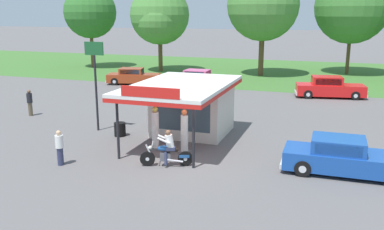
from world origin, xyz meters
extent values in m
plane|color=#5B5959|center=(0.00, 0.00, 0.00)|extent=(300.00, 300.00, 0.00)
cube|color=#3D6B2D|center=(0.00, 30.00, 0.00)|extent=(120.00, 24.00, 0.01)
cube|color=beige|center=(-1.06, 4.45, 1.40)|extent=(3.70, 3.45, 2.79)
cube|color=#384C56|center=(-1.06, 2.74, 1.45)|extent=(2.96, 0.05, 1.79)
cube|color=silver|center=(-1.06, 2.71, 2.87)|extent=(4.40, 7.42, 0.16)
cube|color=red|center=(-1.06, 2.71, 2.69)|extent=(4.40, 7.42, 0.18)
cube|color=red|center=(-1.06, -0.97, 3.17)|extent=(2.59, 0.08, 0.44)
cylinder|color=black|center=(0.69, -0.60, 1.40)|extent=(0.12, 0.12, 2.79)
cylinder|color=black|center=(-2.81, -0.60, 1.40)|extent=(0.12, 0.12, 2.79)
cube|color=slate|center=(-1.78, 1.12, 0.05)|extent=(0.44, 0.44, 0.10)
cylinder|color=silver|center=(-1.78, 1.12, 0.96)|extent=(0.34, 0.34, 1.73)
cube|color=white|center=(-1.78, 0.94, 1.05)|extent=(0.22, 0.02, 0.28)
sphere|color=#EACC4C|center=(-1.78, 1.12, 1.97)|extent=(0.26, 0.26, 0.26)
cube|color=slate|center=(-0.33, 1.12, 0.05)|extent=(0.44, 0.44, 0.10)
cylinder|color=silver|center=(-0.33, 1.12, 0.94)|extent=(0.34, 0.34, 1.69)
cube|color=white|center=(-0.33, 0.94, 1.03)|extent=(0.22, 0.02, 0.28)
sphere|color=orange|center=(-0.33, 1.12, 1.93)|extent=(0.26, 0.26, 0.26)
cylinder|color=black|center=(-1.22, -1.02, 0.32)|extent=(0.64, 0.31, 0.64)
cylinder|color=silver|center=(-1.22, -1.02, 0.32)|extent=(0.19, 0.17, 0.16)
cylinder|color=black|center=(0.29, -0.48, 0.32)|extent=(0.64, 0.31, 0.64)
cylinder|color=silver|center=(0.29, -0.48, 0.32)|extent=(0.19, 0.17, 0.16)
ellipsoid|color=#1E4C8C|center=(-0.56, -0.79, 0.78)|extent=(0.61, 0.41, 0.24)
cube|color=#59595E|center=(-0.51, -0.77, 0.42)|extent=(0.50, 0.37, 0.36)
cube|color=black|center=(-0.23, -0.67, 0.72)|extent=(0.54, 0.41, 0.10)
cylinder|color=silver|center=(-1.12, -0.99, 0.60)|extent=(0.37, 0.19, 0.71)
cylinder|color=silver|center=(-1.01, -0.95, 0.98)|extent=(0.27, 0.67, 0.04)
sphere|color=silver|center=(-1.10, -0.98, 0.82)|extent=(0.16, 0.16, 0.16)
cube|color=#1E4C8C|center=(0.25, -0.50, 0.44)|extent=(0.47, 0.32, 0.12)
cylinder|color=silver|center=(-0.08, -0.77, 0.28)|extent=(0.69, 0.31, 0.18)
cube|color=#2D3351|center=(-0.29, -0.69, 0.78)|extent=(0.49, 0.45, 0.14)
cylinder|color=#2D3351|center=(-0.43, -0.91, 0.38)|extent=(0.19, 0.26, 0.56)
cylinder|color=#2D3351|center=(-0.53, -0.61, 0.38)|extent=(0.19, 0.26, 0.56)
cylinder|color=white|center=(-0.33, -0.71, 1.09)|extent=(0.49, 0.44, 0.60)
sphere|color=brown|center=(-0.39, -0.73, 1.47)|extent=(0.22, 0.22, 0.22)
cylinder|color=white|center=(-0.49, -0.97, 1.18)|extent=(0.54, 0.27, 0.31)
cylinder|color=white|center=(-0.62, -0.60, 1.18)|extent=(0.54, 0.27, 0.31)
cube|color=#19479E|center=(6.82, 0.76, 0.55)|extent=(5.13, 1.84, 0.74)
cube|color=#19479E|center=(6.35, 0.75, 1.20)|extent=(2.08, 1.60, 0.56)
cube|color=#283847|center=(7.36, 0.76, 1.20)|extent=(0.05, 1.40, 0.45)
cube|color=#283847|center=(6.35, 1.53, 1.20)|extent=(1.75, 0.05, 0.42)
cube|color=#283847|center=(6.36, -0.02, 1.20)|extent=(1.75, 0.05, 0.42)
cube|color=silver|center=(4.23, 0.73, 0.30)|extent=(0.14, 1.71, 0.18)
cylinder|color=black|center=(5.07, 1.58, 0.33)|extent=(0.66, 0.21, 0.66)
cylinder|color=silver|center=(5.07, 1.58, 0.33)|extent=(0.30, 0.22, 0.30)
cylinder|color=black|center=(5.09, -0.10, 0.33)|extent=(0.66, 0.21, 0.66)
cylinder|color=silver|center=(5.09, -0.10, 0.33)|extent=(0.30, 0.22, 0.30)
cube|color=#E55993|center=(-4.99, 18.20, 0.59)|extent=(4.99, 1.83, 0.81)
cube|color=#E55993|center=(-5.37, 18.20, 1.24)|extent=(2.07, 1.59, 0.50)
cube|color=#283847|center=(-4.36, 18.19, 1.24)|extent=(0.05, 1.40, 0.40)
cube|color=#283847|center=(-5.36, 18.97, 1.24)|extent=(1.75, 0.04, 0.38)
cube|color=#283847|center=(-5.38, 17.43, 1.24)|extent=(1.75, 0.04, 0.38)
cube|color=silver|center=(-2.48, 18.18, 0.30)|extent=(0.13, 1.70, 0.18)
cube|color=silver|center=(-7.51, 18.22, 0.30)|extent=(0.13, 1.70, 0.18)
sphere|color=white|center=(-2.46, 18.75, 0.63)|extent=(0.18, 0.18, 0.18)
sphere|color=white|center=(-2.47, 17.60, 0.63)|extent=(0.18, 0.18, 0.18)
cylinder|color=black|center=(-3.30, 19.02, 0.33)|extent=(0.66, 0.21, 0.66)
cylinder|color=silver|center=(-3.30, 19.02, 0.33)|extent=(0.30, 0.22, 0.30)
cylinder|color=black|center=(-3.31, 17.35, 0.33)|extent=(0.66, 0.21, 0.66)
cylinder|color=silver|center=(-3.31, 17.35, 0.33)|extent=(0.30, 0.22, 0.30)
cylinder|color=black|center=(-6.68, 19.05, 0.33)|extent=(0.66, 0.21, 0.66)
cylinder|color=silver|center=(-6.68, 19.05, 0.33)|extent=(0.30, 0.22, 0.30)
cylinder|color=black|center=(-6.69, 17.38, 0.33)|extent=(0.66, 0.21, 0.66)
cylinder|color=silver|center=(-6.69, 17.38, 0.33)|extent=(0.30, 0.22, 0.30)
cube|color=#993819|center=(-11.29, 17.81, 0.55)|extent=(5.00, 2.88, 0.75)
cube|color=#993819|center=(-11.50, 17.75, 1.19)|extent=(2.36, 2.01, 0.52)
cube|color=#283847|center=(-10.54, 18.00, 1.19)|extent=(0.38, 1.33, 0.42)
cube|color=#283847|center=(-11.69, 18.48, 1.19)|extent=(1.68, 0.47, 0.40)
cube|color=#283847|center=(-11.31, 17.02, 1.19)|extent=(1.68, 0.47, 0.40)
cube|color=silver|center=(-8.98, 18.41, 0.30)|extent=(0.54, 1.64, 0.18)
cube|color=silver|center=(-13.59, 17.20, 0.30)|extent=(0.54, 1.64, 0.18)
sphere|color=white|center=(-9.11, 18.95, 0.59)|extent=(0.18, 0.18, 0.18)
sphere|color=white|center=(-8.83, 17.87, 0.59)|extent=(0.18, 0.18, 0.18)
cylinder|color=black|center=(-9.94, 19.00, 0.33)|extent=(0.69, 0.36, 0.66)
cylinder|color=silver|center=(-9.94, 19.00, 0.33)|extent=(0.34, 0.29, 0.30)
cylinder|color=black|center=(-9.53, 17.42, 0.33)|extent=(0.69, 0.36, 0.66)
cylinder|color=silver|center=(-9.53, 17.42, 0.33)|extent=(0.34, 0.29, 0.30)
cylinder|color=black|center=(-13.04, 18.19, 0.33)|extent=(0.69, 0.36, 0.66)
cylinder|color=silver|center=(-13.04, 18.19, 0.33)|extent=(0.34, 0.29, 0.30)
cylinder|color=black|center=(-12.63, 16.61, 0.33)|extent=(0.69, 0.36, 0.66)
cylinder|color=silver|center=(-12.63, 16.61, 0.33)|extent=(0.34, 0.29, 0.30)
cube|color=red|center=(5.73, 17.09, 0.59)|extent=(5.27, 2.65, 0.81)
cube|color=red|center=(5.45, 17.04, 1.30)|extent=(2.44, 1.93, 0.62)
cube|color=#283847|center=(6.51, 17.23, 1.30)|extent=(0.29, 1.37, 0.49)
cube|color=#283847|center=(5.32, 17.80, 1.30)|extent=(1.84, 0.36, 0.47)
cube|color=#283847|center=(5.59, 16.28, 1.30)|extent=(1.84, 0.36, 0.47)
cube|color=silver|center=(8.23, 17.55, 0.30)|extent=(0.42, 1.69, 0.18)
cube|color=silver|center=(3.22, 16.63, 0.30)|extent=(0.42, 1.69, 0.18)
sphere|color=white|center=(8.14, 18.11, 0.63)|extent=(0.18, 0.18, 0.18)
sphere|color=white|center=(8.34, 16.99, 0.63)|extent=(0.18, 0.18, 0.18)
cylinder|color=black|center=(7.26, 18.21, 0.33)|extent=(0.69, 0.32, 0.66)
cylinder|color=silver|center=(7.26, 18.21, 0.33)|extent=(0.33, 0.27, 0.30)
cylinder|color=black|center=(7.56, 16.58, 0.33)|extent=(0.69, 0.32, 0.66)
cylinder|color=silver|center=(7.56, 16.58, 0.33)|extent=(0.33, 0.27, 0.30)
cylinder|color=black|center=(3.90, 17.60, 0.33)|extent=(0.69, 0.32, 0.66)
cylinder|color=silver|center=(3.90, 17.60, 0.33)|extent=(0.33, 0.27, 0.30)
cylinder|color=black|center=(4.19, 15.97, 0.33)|extent=(0.69, 0.32, 0.66)
cylinder|color=silver|center=(4.19, 15.97, 0.33)|extent=(0.33, 0.27, 0.30)
cylinder|color=#2D3351|center=(-4.77, -2.12, 0.39)|extent=(0.26, 0.26, 0.77)
cylinder|color=white|center=(-4.77, -2.12, 1.05)|extent=(0.34, 0.34, 0.55)
sphere|color=tan|center=(-4.77, -2.12, 1.43)|extent=(0.21, 0.21, 0.21)
cylinder|color=brown|center=(-11.98, 4.75, 0.42)|extent=(0.26, 0.26, 0.84)
cylinder|color=black|center=(-11.98, 4.75, 1.13)|extent=(0.34, 0.34, 0.59)
sphere|color=brown|center=(-11.98, 4.75, 1.55)|extent=(0.23, 0.23, 0.23)
cylinder|color=brown|center=(-12.42, 26.63, 1.86)|extent=(0.45, 0.45, 3.71)
sphere|color=#4C893D|center=(-12.42, 26.63, 6.11)|extent=(6.40, 6.40, 6.40)
sphere|color=#4C893D|center=(-12.18, 25.66, 5.47)|extent=(4.71, 4.71, 4.71)
cylinder|color=brown|center=(-1.33, 26.94, 2.20)|extent=(0.53, 0.53, 4.39)
sphere|color=#4C893D|center=(-1.33, 26.94, 7.09)|extent=(7.19, 7.19, 7.19)
sphere|color=#4C893D|center=(-0.88, 26.69, 6.37)|extent=(4.78, 4.78, 4.78)
cylinder|color=brown|center=(-21.40, 27.14, 2.07)|extent=(0.40, 0.40, 4.14)
sphere|color=#33702D|center=(-21.40, 27.14, 6.40)|extent=(6.02, 6.02, 6.02)
cylinder|color=brown|center=(7.14, 30.96, 2.05)|extent=(0.37, 0.37, 4.10)
sphere|color=#427F38|center=(7.14, 30.96, 6.95)|extent=(7.59, 7.59, 7.59)
sphere|color=#427F38|center=(7.46, 30.52, 6.19)|extent=(4.58, 4.58, 4.58)
cylinder|color=black|center=(-6.15, 3.17, 2.07)|extent=(0.12, 0.12, 4.14)
cube|color=#195128|center=(-6.15, 3.17, 4.49)|extent=(1.10, 0.08, 0.70)
cylinder|color=black|center=(-4.48, 2.58, 0.09)|extent=(0.60, 0.60, 0.18)
cylinder|color=black|center=(-4.48, 2.58, 0.27)|extent=(0.60, 0.60, 0.18)
cylinder|color=black|center=(-4.48, 2.58, 0.45)|extent=(0.60, 0.60, 0.18)
cylinder|color=black|center=(-4.48, 2.58, 0.63)|extent=(0.60, 0.60, 0.18)
camera|label=1|loc=(6.02, -16.27, 6.32)|focal=39.27mm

